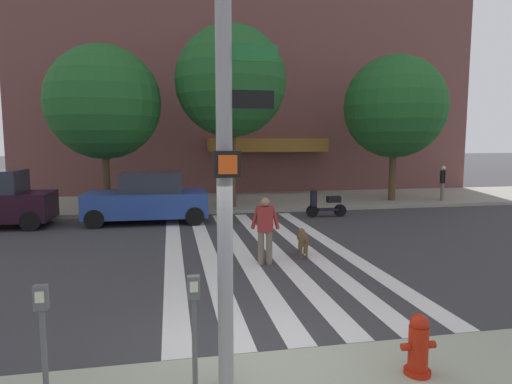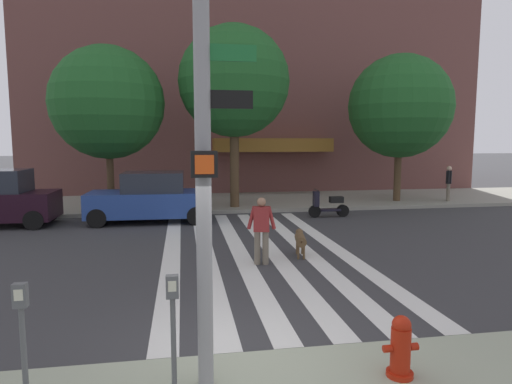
% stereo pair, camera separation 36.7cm
% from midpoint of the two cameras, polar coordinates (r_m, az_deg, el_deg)
% --- Properties ---
extents(ground_plane, '(160.00, 160.00, 0.00)m').
position_cam_midpoint_polar(ground_plane, '(12.11, -6.42, -7.70)').
color(ground_plane, '#353538').
extents(sidewalk_far, '(80.00, 6.00, 0.15)m').
position_cam_midpoint_polar(sidewalk_far, '(21.01, -8.44, -1.38)').
color(sidewalk_far, gray).
rests_on(sidewalk_far, ground_plane).
extents(crosswalk_stripes, '(4.95, 11.58, 0.01)m').
position_cam_midpoint_polar(crosswalk_stripes, '(12.26, -0.77, -7.46)').
color(crosswalk_stripes, silver).
rests_on(crosswalk_stripes, ground_plane).
extents(traffic_light_pole, '(0.74, 0.46, 5.80)m').
position_cam_midpoint_polar(traffic_light_pole, '(4.90, -6.22, 12.73)').
color(traffic_light_pole, gray).
rests_on(traffic_light_pole, sidewalk_near).
extents(fire_hydrant, '(0.44, 0.32, 0.76)m').
position_cam_midpoint_polar(fire_hydrant, '(5.97, 18.47, -18.23)').
color(fire_hydrant, '#A61D0B').
rests_on(fire_hydrant, sidewalk_near).
extents(parking_meter_curbside, '(0.14, 0.11, 1.36)m').
position_cam_midpoint_polar(parking_meter_curbside, '(5.21, -10.07, -15.67)').
color(parking_meter_curbside, '#515456').
rests_on(parking_meter_curbside, sidewalk_near).
extents(parking_meter_second_along, '(0.14, 0.11, 1.36)m').
position_cam_midpoint_polar(parking_meter_second_along, '(5.41, -27.62, -15.48)').
color(parking_meter_second_along, '#515456').
rests_on(parking_meter_second_along, sidewalk_near).
extents(parked_car_behind_first, '(4.39, 2.09, 1.84)m').
position_cam_midpoint_polar(parked_car_behind_first, '(16.66, -14.36, -0.84)').
color(parked_car_behind_first, navy).
rests_on(parked_car_behind_first, ground_plane).
extents(parked_scooter, '(1.63, 0.50, 1.11)m').
position_cam_midpoint_polar(parked_scooter, '(17.53, 8.46, -1.65)').
color(parked_scooter, black).
rests_on(parked_scooter, ground_plane).
extents(street_tree_nearest, '(4.52, 4.52, 6.61)m').
position_cam_midpoint_polar(street_tree_nearest, '(18.96, -19.61, 10.81)').
color(street_tree_nearest, '#4C3823').
rests_on(street_tree_nearest, sidewalk_far).
extents(street_tree_middle, '(4.65, 4.65, 7.61)m').
position_cam_midpoint_polar(street_tree_middle, '(19.02, -3.84, 13.99)').
color(street_tree_middle, '#4C3823').
rests_on(street_tree_middle, sidewalk_far).
extents(street_tree_further, '(4.77, 4.77, 6.80)m').
position_cam_midpoint_polar(street_tree_further, '(21.95, 17.01, 10.46)').
color(street_tree_further, '#4C3823').
rests_on(street_tree_further, sidewalk_far).
extents(pedestrian_dog_walker, '(0.71, 0.31, 1.64)m').
position_cam_midpoint_polar(pedestrian_dog_walker, '(10.68, 0.20, -4.51)').
color(pedestrian_dog_walker, '#6B6051').
rests_on(pedestrian_dog_walker, ground_plane).
extents(dog_on_leash, '(0.39, 1.11, 0.65)m').
position_cam_midpoint_polar(dog_on_leash, '(11.60, 5.15, -6.06)').
color(dog_on_leash, brown).
rests_on(dog_on_leash, ground_plane).
extents(pedestrian_bystander, '(0.49, 0.62, 1.64)m').
position_cam_midpoint_polar(pedestrian_bystander, '(22.80, 22.51, 1.34)').
color(pedestrian_bystander, '#6B6051').
rests_on(pedestrian_bystander, sidewalk_far).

